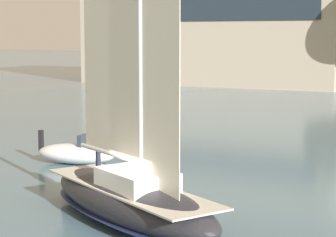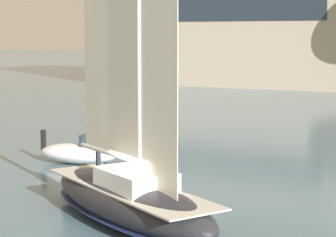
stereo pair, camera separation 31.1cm
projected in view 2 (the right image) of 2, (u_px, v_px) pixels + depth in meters
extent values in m
plane|color=slate|center=(129.00, 224.00, 23.35)|extent=(400.00, 400.00, 0.00)
cube|color=tan|center=(223.00, 18.00, 88.18)|extent=(35.03, 13.81, 17.69)
cube|color=#1E2833|center=(202.00, 10.00, 81.94)|extent=(31.53, 0.10, 2.83)
ellipsoid|color=#232328|center=(129.00, 201.00, 23.24)|extent=(9.95, 7.16, 1.67)
ellipsoid|color=#19234C|center=(129.00, 213.00, 23.30)|extent=(10.05, 7.23, 0.20)
cube|color=#BCB7A8|center=(129.00, 187.00, 23.17)|extent=(8.70, 6.20, 0.06)
cube|color=silver|center=(136.00, 180.00, 22.72)|extent=(3.34, 3.02, 0.69)
cylinder|color=silver|center=(139.00, 10.00, 21.73)|extent=(0.20, 0.20, 12.30)
cylinder|color=silver|center=(109.00, 153.00, 24.22)|extent=(3.96, 2.28, 0.17)
cube|color=silver|center=(110.00, 15.00, 23.43)|extent=(3.58, 1.99, 10.09)
cube|color=silver|center=(159.00, 96.00, 21.11)|extent=(1.91, 1.07, 6.77)
cylinder|color=#232838|center=(98.00, 160.00, 25.74)|extent=(0.27, 0.27, 0.85)
cylinder|color=gold|center=(98.00, 142.00, 25.64)|extent=(0.46, 0.46, 0.65)
sphere|color=tan|center=(98.00, 130.00, 25.58)|extent=(0.24, 0.24, 0.24)
ellipsoid|color=silver|center=(78.00, 154.00, 34.11)|extent=(4.50, 2.20, 1.04)
cube|color=black|center=(43.00, 140.00, 34.78)|extent=(0.23, 0.26, 1.15)
cube|color=#28333D|center=(85.00, 140.00, 33.86)|extent=(0.33, 0.89, 0.62)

